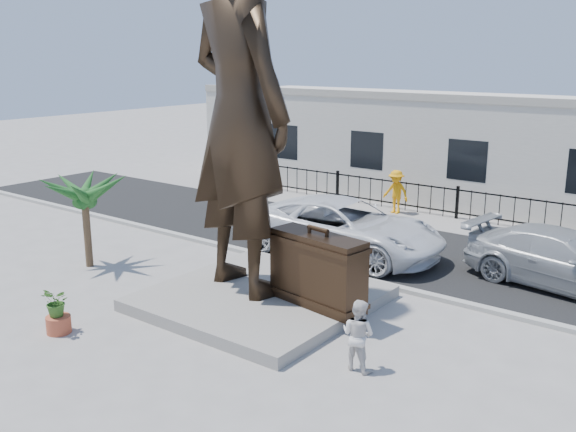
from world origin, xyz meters
name	(u,v)px	position (x,y,z in m)	size (l,w,h in m)	color
ground	(236,328)	(0.00, 0.00, 0.00)	(100.00, 100.00, 0.00)	#9E9991
street	(398,248)	(0.00, 8.00, 0.01)	(40.00, 7.00, 0.01)	black
curb	(340,274)	(0.00, 4.50, 0.06)	(40.00, 0.25, 0.12)	#A5A399
far_sidewalk	(448,223)	(0.00, 12.00, 0.01)	(40.00, 2.50, 0.02)	#9E9991
plinth	(261,298)	(-0.50, 1.50, 0.15)	(5.20, 5.20, 0.30)	gray
fence	(457,204)	(0.00, 12.80, 0.60)	(22.00, 0.10, 1.20)	black
building	(499,150)	(0.00, 17.00, 2.20)	(28.00, 7.00, 4.40)	silver
statue	(240,114)	(-1.17, 1.57, 4.79)	(3.27, 2.15, 8.97)	black
suitcase	(318,270)	(1.11, 1.72, 1.19)	(2.51, 0.80, 1.77)	black
tourist	(358,335)	(3.31, -0.02, 0.75)	(0.73, 0.57, 1.49)	silver
car_white	(344,228)	(-1.02, 6.26, 0.90)	(2.96, 6.41, 1.78)	white
car_silver	(565,260)	(5.35, 7.40, 0.79)	(2.20, 5.40, 1.57)	#A6A9AB
worker	(396,192)	(-2.31, 12.14, 0.89)	(1.13, 0.65, 1.74)	#FFA30D
palm_tree	(90,266)	(-6.54, 0.68, 0.00)	(1.80, 1.80, 3.20)	#1D501D
planter	(59,324)	(-3.07, -2.68, 0.20)	(0.56, 0.56, 0.40)	#BB5031
shrub	(57,302)	(-3.07, -2.68, 0.75)	(0.63, 0.54, 0.70)	#33611F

